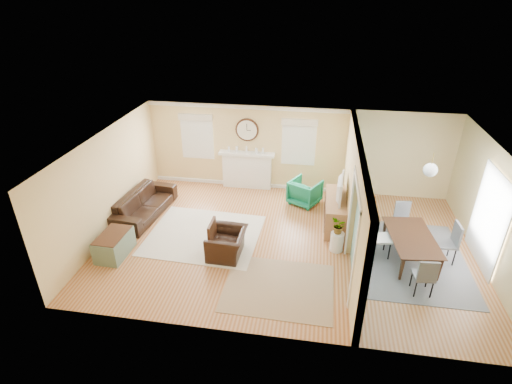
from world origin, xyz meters
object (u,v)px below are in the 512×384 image
sofa (144,204)px  eames_chair (227,243)px  green_chair (305,192)px  dining_table (411,248)px  credenza (335,212)px

sofa → eames_chair: size_ratio=2.36×
green_chair → sofa: bearing=44.9°
sofa → dining_table: (6.90, -0.92, -0.03)m
sofa → eames_chair: bearing=-112.5°
green_chair → credenza: 1.37m
eames_chair → credenza: bearing=126.0°
sofa → eames_chair: sofa is taller
sofa → green_chair: size_ratio=2.83×
credenza → dining_table: 2.10m
eames_chair → green_chair: bearing=150.7°
sofa → dining_table: bearing=-91.5°
green_chair → dining_table: 3.43m
sofa → dining_table: sofa is taller
dining_table → credenza: bearing=48.6°
credenza → dining_table: credenza is taller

